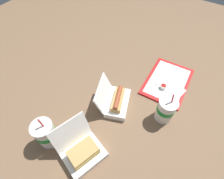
{
  "coord_description": "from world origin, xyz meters",
  "views": [
    {
      "loc": [
        -0.51,
        -0.32,
        0.9
      ],
      "look_at": [
        0.04,
        0.03,
        0.05
      ],
      "focal_mm": 28.0,
      "sensor_mm": 36.0,
      "label": 1
    }
  ],
  "objects": [
    {
      "name": "ketchup_cup",
      "position": [
        0.25,
        -0.23,
        0.03
      ],
      "size": [
        0.04,
        0.04,
        0.02
      ],
      "color": "white",
      "rests_on": "food_tray"
    },
    {
      "name": "soda_cup_center",
      "position": [
        0.06,
        -0.31,
        0.08
      ],
      "size": [
        0.1,
        0.1,
        0.21
      ],
      "color": "white",
      "rests_on": "ground_plane"
    },
    {
      "name": "plastic_fork",
      "position": [
        0.3,
        -0.19,
        0.02
      ],
      "size": [
        0.11,
        0.03,
        0.0
      ],
      "primitive_type": "cube",
      "rotation": [
        0.0,
        0.0,
        -0.21
      ],
      "color": "white",
      "rests_on": "food_tray"
    },
    {
      "name": "clamshell_sandwich_center",
      "position": [
        -0.36,
        -0.06,
        0.04
      ],
      "size": [
        0.24,
        0.25,
        0.18
      ],
      "color": "white",
      "rests_on": "ground_plane"
    },
    {
      "name": "napkin_stack",
      "position": [
        0.27,
        -0.3,
        0.02
      ],
      "size": [
        0.12,
        0.12,
        0.0
      ],
      "primitive_type": "cube",
      "rotation": [
        0.0,
        0.0,
        -0.22
      ],
      "color": "white",
      "rests_on": "food_tray"
    },
    {
      "name": "soda_cup_right",
      "position": [
        -0.39,
        0.14,
        0.09
      ],
      "size": [
        0.1,
        0.1,
        0.22
      ],
      "color": "white",
      "rests_on": "ground_plane"
    },
    {
      "name": "ground_plane",
      "position": [
        0.0,
        0.0,
        0.0
      ],
      "size": [
        3.2,
        3.2,
        0.0
      ],
      "primitive_type": "plane",
      "color": "brown"
    },
    {
      "name": "clamshell_hotdog_back",
      "position": [
        -0.01,
        -0.04,
        0.04
      ],
      "size": [
        0.25,
        0.23,
        0.15
      ],
      "color": "white",
      "rests_on": "ground_plane"
    },
    {
      "name": "food_tray",
      "position": [
        0.32,
        -0.23,
        0.01
      ],
      "size": [
        0.38,
        0.28,
        0.01
      ],
      "color": "red",
      "rests_on": "ground_plane"
    }
  ]
}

